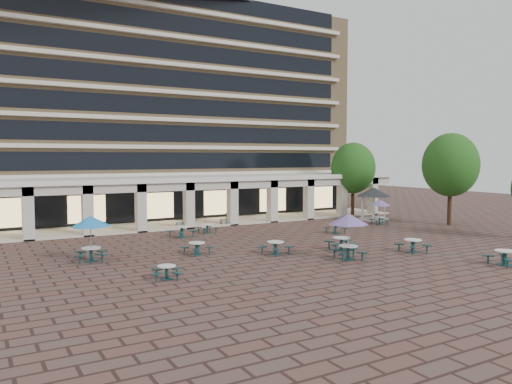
% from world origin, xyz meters
% --- Properties ---
extents(ground, '(120.00, 120.00, 0.00)m').
position_xyz_m(ground, '(0.00, 0.00, 0.00)').
color(ground, brown).
rests_on(ground, ground).
extents(apartment_building, '(40.00, 15.50, 25.20)m').
position_xyz_m(apartment_building, '(0.00, 25.47, 12.60)').
color(apartment_building, tan).
rests_on(apartment_building, ground).
extents(retail_arcade, '(42.00, 6.60, 4.40)m').
position_xyz_m(retail_arcade, '(0.00, 14.80, 3.00)').
color(retail_arcade, white).
rests_on(retail_arcade, ground).
extents(picnic_table_0, '(1.88, 1.88, 0.70)m').
position_xyz_m(picnic_table_0, '(-9.95, -3.86, 0.42)').
color(picnic_table_0, '#143A3C').
rests_on(picnic_table_0, ground).
extents(picnic_table_2, '(2.26, 2.26, 0.85)m').
position_xyz_m(picnic_table_2, '(2.77, -2.06, 0.51)').
color(picnic_table_2, '#143A3C').
rests_on(picnic_table_2, ground).
extents(picnic_table_3, '(1.94, 1.94, 0.84)m').
position_xyz_m(picnic_table_3, '(7.88, -10.29, 0.50)').
color(picnic_table_3, '#143A3C').
rests_on(picnic_table_3, ground).
extents(picnic_table_4, '(2.33, 2.33, 2.69)m').
position_xyz_m(picnic_table_4, '(-12.34, 2.46, 2.28)').
color(picnic_table_4, '#143A3C').
rests_on(picnic_table_4, ground).
extents(picnic_table_5, '(2.13, 2.13, 0.81)m').
position_xyz_m(picnic_table_5, '(-1.74, -1.07, 0.49)').
color(picnic_table_5, '#143A3C').
rests_on(picnic_table_5, ground).
extents(picnic_table_6, '(2.38, 2.38, 2.75)m').
position_xyz_m(picnic_table_6, '(1.18, -4.63, 2.34)').
color(picnic_table_6, '#143A3C').
rests_on(picnic_table_6, ground).
extents(picnic_table_7, '(1.96, 1.96, 0.84)m').
position_xyz_m(picnic_table_7, '(6.30, -4.95, 0.50)').
color(picnic_table_7, '#143A3C').
rests_on(picnic_table_7, ground).
extents(picnic_table_8, '(2.26, 2.26, 0.85)m').
position_xyz_m(picnic_table_8, '(-4.44, 8.20, 0.51)').
color(picnic_table_8, '#143A3C').
rests_on(picnic_table_8, ground).
extents(picnic_table_9, '(2.00, 2.00, 0.77)m').
position_xyz_m(picnic_table_9, '(-6.10, 1.34, 0.46)').
color(picnic_table_9, '#143A3C').
rests_on(picnic_table_9, ground).
extents(picnic_table_10, '(1.67, 1.67, 0.72)m').
position_xyz_m(picnic_table_10, '(7.09, 3.91, 0.43)').
color(picnic_table_10, '#143A3C').
rests_on(picnic_table_10, ground).
extents(picnic_table_11, '(1.95, 1.95, 2.25)m').
position_xyz_m(picnic_table_11, '(13.92, 6.04, 1.91)').
color(picnic_table_11, '#143A3C').
rests_on(picnic_table_11, ground).
extents(picnic_table_12, '(1.68, 1.68, 0.70)m').
position_xyz_m(picnic_table_12, '(-1.79, 9.30, 0.42)').
color(picnic_table_12, '#143A3C').
rests_on(picnic_table_12, ground).
extents(gazebo, '(3.37, 3.37, 3.14)m').
position_xyz_m(gazebo, '(15.88, 8.92, 2.37)').
color(gazebo, beige).
rests_on(gazebo, ground).
extents(tree_east_a, '(5.00, 5.00, 8.32)m').
position_xyz_m(tree_east_a, '(19.26, 2.74, 5.44)').
color(tree_east_a, '#3C2918').
rests_on(tree_east_a, ground).
extents(tree_east_c, '(4.60, 4.60, 7.67)m').
position_xyz_m(tree_east_c, '(16.23, 12.43, 5.01)').
color(tree_east_c, '#3C2918').
rests_on(tree_east_c, ground).
extents(planter_left, '(1.50, 0.78, 1.35)m').
position_xyz_m(planter_left, '(-2.28, 12.90, 0.58)').
color(planter_left, gray).
rests_on(planter_left, ground).
extents(planter_right, '(1.50, 0.74, 1.32)m').
position_xyz_m(planter_right, '(1.95, 12.90, 0.56)').
color(planter_right, gray).
rests_on(planter_right, ground).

